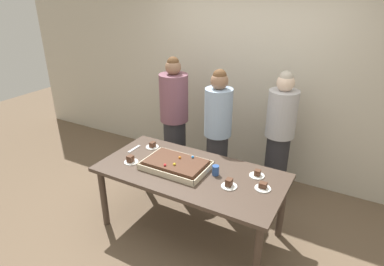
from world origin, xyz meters
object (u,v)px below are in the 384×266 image
at_px(sheet_cake, 176,165).
at_px(drink_cup_nearest, 216,170).
at_px(cake_server_utensil, 134,149).
at_px(plated_slice_far_left, 257,174).
at_px(plated_slice_near_right, 152,146).
at_px(plated_slice_far_right, 229,184).
at_px(plated_slice_center_front, 263,187).
at_px(person_green_shirt_behind, 218,133).
at_px(plated_slice_near_left, 131,160).
at_px(party_table, 190,178).
at_px(person_serving_front, 279,135).
at_px(person_striped_tie_right, 174,118).

bearing_deg(sheet_cake, drink_cup_nearest, 10.70).
bearing_deg(cake_server_utensil, plated_slice_far_left, 5.29).
bearing_deg(plated_slice_near_right, plated_slice_far_right, -15.87).
distance_m(plated_slice_center_front, drink_cup_nearest, 0.49).
xyz_separation_m(drink_cup_nearest, person_green_shirt_behind, (-0.32, 0.73, 0.05)).
bearing_deg(plated_slice_near_right, plated_slice_near_left, -88.93).
bearing_deg(drink_cup_nearest, party_table, -165.95).
height_order(plated_slice_near_left, cake_server_utensil, plated_slice_near_left).
xyz_separation_m(cake_server_utensil, person_serving_front, (1.39, 1.00, 0.09)).
relative_size(sheet_cake, drink_cup_nearest, 6.65).
bearing_deg(plated_slice_near_right, person_striped_tie_right, 99.39).
distance_m(party_table, person_striped_tie_right, 1.19).
distance_m(plated_slice_near_right, plated_slice_far_right, 1.14).
height_order(drink_cup_nearest, cake_server_utensil, drink_cup_nearest).
relative_size(plated_slice_near_left, person_serving_front, 0.09).
distance_m(plated_slice_far_left, person_striped_tie_right, 1.53).
distance_m(cake_server_utensil, person_green_shirt_behind, 1.01).
distance_m(plated_slice_center_front, person_green_shirt_behind, 1.10).
bearing_deg(person_serving_front, person_green_shirt_behind, -31.21).
bearing_deg(plated_slice_near_right, plated_slice_far_left, -0.37).
height_order(sheet_cake, person_striped_tie_right, person_striped_tie_right).
height_order(plated_slice_near_left, person_striped_tie_right, person_striped_tie_right).
relative_size(plated_slice_far_right, person_striped_tie_right, 0.09).
bearing_deg(plated_slice_far_right, cake_server_utensil, 172.19).
height_order(plated_slice_near_right, plated_slice_center_front, plated_slice_near_right).
distance_m(plated_slice_near_left, cake_server_utensil, 0.31).
distance_m(sheet_cake, plated_slice_far_left, 0.82).
xyz_separation_m(party_table, plated_slice_near_right, (-0.65, 0.25, 0.10)).
distance_m(cake_server_utensil, person_striped_tie_right, 0.80).
distance_m(drink_cup_nearest, person_serving_front, 1.10).
bearing_deg(drink_cup_nearest, plated_slice_far_left, 25.63).
relative_size(plated_slice_far_right, person_serving_front, 0.09).
xyz_separation_m(plated_slice_near_right, person_striped_tie_right, (-0.11, 0.65, 0.09)).
relative_size(cake_server_utensil, person_serving_front, 0.12).
distance_m(party_table, sheet_cake, 0.20).
distance_m(plated_slice_far_right, cake_server_utensil, 1.27).
bearing_deg(drink_cup_nearest, person_striped_tie_right, 140.15).
height_order(plated_slice_far_left, plated_slice_far_right, plated_slice_far_right).
xyz_separation_m(party_table, person_striped_tie_right, (-0.75, 0.90, 0.20)).
xyz_separation_m(plated_slice_far_right, plated_slice_center_front, (0.29, 0.12, -0.01)).
bearing_deg(party_table, plated_slice_near_right, 159.03).
bearing_deg(plated_slice_near_left, drink_cup_nearest, 13.60).
bearing_deg(person_serving_front, plated_slice_center_front, 41.87).
relative_size(drink_cup_nearest, cake_server_utensil, 0.50).
relative_size(drink_cup_nearest, person_green_shirt_behind, 0.06).
bearing_deg(person_striped_tie_right, plated_slice_near_right, -23.46).
bearing_deg(plated_slice_far_right, party_table, 171.88).
bearing_deg(drink_cup_nearest, sheet_cake, -169.30).
distance_m(sheet_cake, drink_cup_nearest, 0.42).
relative_size(sheet_cake, person_striped_tie_right, 0.40).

